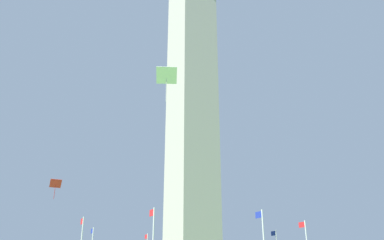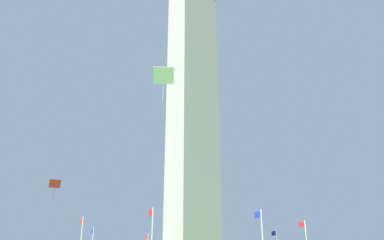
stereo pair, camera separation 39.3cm
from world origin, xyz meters
The scene contains 3 objects.
obelisk_monument centered at (0.00, 0.00, 25.62)m, with size 5.64×5.64×51.24m.
kite_red_diamond centered at (-5.21, 18.60, 10.23)m, with size 0.99×1.17×1.85m.
kite_white_diamond centered at (-23.42, 15.50, 14.73)m, with size 1.78×1.85×2.34m.
Camera 2 is at (-45.66, 25.78, 1.85)m, focal length 36.89 mm.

